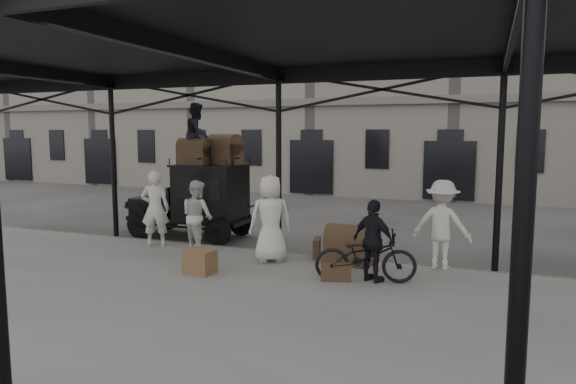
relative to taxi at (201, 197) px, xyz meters
The scene contains 18 objects.
ground 4.62m from the taxi, 48.05° to the right, with size 120.00×120.00×0.00m, color #383533.
platform 6.20m from the taxi, 60.73° to the right, with size 28.00×8.00×0.15m, color slate.
canopy 6.76m from the taxi, 59.39° to the right, with size 22.50×9.00×4.74m.
building_frontage 16.07m from the taxi, 78.54° to the left, with size 64.00×8.00×14.00m, color slate.
taxi is the anchor object (origin of this frame).
porter_left 1.96m from the taxi, 96.17° to the right, with size 0.72×0.47×1.98m, color beige.
porter_midleft 2.28m from the taxi, 61.78° to the right, with size 0.86×0.67×1.78m, color beige.
porter_centre 3.91m from the taxi, 35.70° to the right, with size 0.97×0.63×1.99m, color silver.
porter_official 6.47m from the taxi, 27.95° to the right, with size 0.97×0.40×1.65m, color black.
porter_right 7.04m from the taxi, 12.42° to the right, with size 1.25×0.72×1.94m, color silver.
bicycle 6.41m from the taxi, 29.26° to the right, with size 0.70×1.99×1.05m, color black.
porter_roof 1.85m from the taxi, 107.50° to the right, with size 0.85×0.66×1.75m, color black.
steamer_trunk_roof_near 1.31m from the taxi, 108.07° to the right, with size 0.85×0.52×0.62m, color #442E1F, non-canonical shape.
steamer_trunk_roof_far 1.51m from the taxi, 16.81° to the left, with size 0.98×0.60×0.72m, color #442E1F, non-canonical shape.
steamer_trunk_platform 5.31m from the taxi, 20.96° to the right, with size 1.02×0.62×0.75m, color #442E1F, non-canonical shape.
wicker_hamper 4.43m from the taxi, 59.81° to the right, with size 0.60×0.45×0.50m, color brown.
suitcase_upright 4.40m from the taxi, 20.60° to the right, with size 0.15×0.60×0.45m, color #442E1F.
suitcase_flat 6.05m from the taxi, 33.14° to the right, with size 0.60×0.15×0.40m, color #442E1F.
Camera 1 is at (4.75, -9.58, 3.13)m, focal length 32.00 mm.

